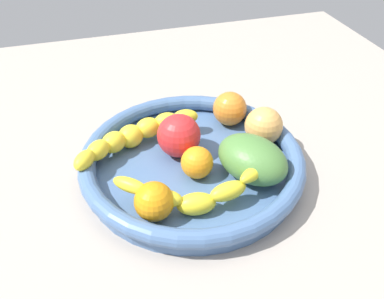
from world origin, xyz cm
name	(u,v)px	position (x,y,z in cm)	size (l,w,h in cm)	color
kitchen_counter	(192,178)	(0.00, 0.00, 1.50)	(120.00, 120.00, 3.00)	#A49A8F
fruit_bowl	(192,161)	(0.00, 0.00, 5.25)	(35.97, 35.97, 4.39)	#496999
banana_draped_left	(195,193)	(-2.26, -9.22, 7.32)	(23.31, 8.56, 4.90)	yellow
banana_draped_right	(133,135)	(-8.20, 6.83, 7.28)	(22.59, 11.55, 4.68)	yellow
orange_front	(199,162)	(0.33, -2.71, 7.17)	(5.05, 5.05, 5.05)	orange
orange_mid_left	(230,109)	(9.88, 9.37, 7.71)	(6.13, 6.13, 6.13)	orange
orange_mid_right	(154,201)	(-8.15, -9.23, 7.43)	(5.57, 5.57, 5.57)	orange
tomato_red	(179,136)	(-1.23, 3.41, 8.22)	(7.16, 7.16, 7.16)	red
mango_green	(252,159)	(8.01, -5.25, 7.97)	(11.60, 8.30, 6.66)	#4F823D
peach_blush	(264,126)	(13.36, 2.44, 7.89)	(6.48, 6.48, 6.48)	#EAA856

